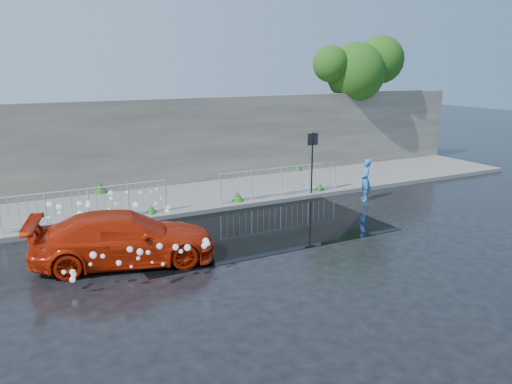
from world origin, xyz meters
The scene contains 13 objects.
ground centered at (0.00, 0.00, 0.00)m, with size 90.00×90.00×0.00m, color black.
pavement centered at (0.00, 5.00, 0.07)m, with size 30.00×4.00×0.15m, color slate.
curb centered at (0.00, 3.00, 0.08)m, with size 30.00×0.25×0.16m, color slate.
retaining_wall centered at (0.00, 7.20, 1.90)m, with size 30.00×0.60×3.50m, color #544D46.
puddle centered at (0.50, 1.00, 0.01)m, with size 8.00×5.00×0.01m, color black.
sign_post centered at (4.20, 3.10, 1.72)m, with size 0.45×0.06×2.50m.
tree centered at (9.79, 7.41, 4.80)m, with size 5.03×2.87×6.38m.
railing_left centered at (-4.00, 3.35, 0.74)m, with size 5.05×0.05×1.10m.
railing_right centered at (3.00, 3.35, 0.74)m, with size 5.05×0.05×1.10m.
weeds centered at (-0.33, 4.69, 0.32)m, with size 12.17×3.93×0.43m.
water_spray centered at (-3.68, 0.55, 0.66)m, with size 3.62×5.57×1.08m.
red_car centered at (-3.72, -0.18, 0.67)m, with size 1.87×4.60×1.33m, color #AE1F06.
person centered at (5.75, 1.80, 0.78)m, with size 0.57×0.38×1.57m, color blue.
Camera 1 is at (-6.32, -12.40, 4.97)m, focal length 35.00 mm.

